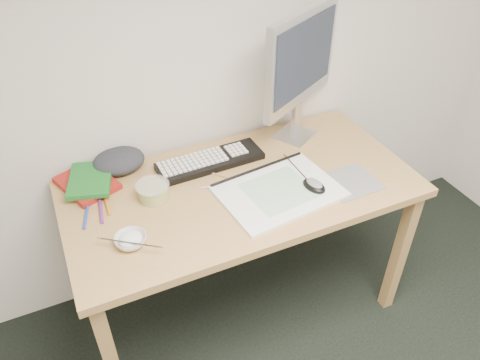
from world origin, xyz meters
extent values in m
plane|color=silver|center=(0.00, 1.80, 1.30)|extent=(3.60, 0.00, 3.60)
cube|color=#AE8450|center=(0.79, 1.13, 0.36)|extent=(0.05, 0.05, 0.71)
cube|color=#AE8450|center=(-0.51, 1.73, 0.36)|extent=(0.05, 0.05, 0.71)
cube|color=#AE8450|center=(0.79, 1.73, 0.36)|extent=(0.05, 0.05, 0.71)
cube|color=#AE8450|center=(0.14, 1.43, 0.73)|extent=(1.40, 0.70, 0.03)
cube|color=gray|center=(0.55, 1.26, 0.75)|extent=(0.21, 0.20, 0.00)
cube|color=white|center=(0.26, 1.33, 0.76)|extent=(0.49, 0.38, 0.01)
cube|color=black|center=(0.09, 1.62, 0.76)|extent=(0.46, 0.16, 0.03)
cube|color=silver|center=(0.52, 1.66, 0.75)|extent=(0.22, 0.22, 0.01)
cube|color=silver|center=(0.52, 1.66, 0.84)|extent=(0.06, 0.04, 0.16)
cube|color=silver|center=(0.52, 1.66, 1.13)|extent=(0.45, 0.27, 0.40)
cube|color=black|center=(0.52, 1.66, 1.14)|extent=(0.39, 0.22, 0.31)
ellipsoid|color=black|center=(0.39, 1.28, 0.78)|extent=(0.09, 0.12, 0.04)
imported|color=silver|center=(-0.34, 1.29, 0.77)|extent=(0.13, 0.13, 0.03)
cylinder|color=#B6B7B9|center=(-0.35, 1.26, 0.79)|extent=(0.19, 0.14, 0.02)
cylinder|color=#CCCE48|center=(-0.20, 1.50, 0.78)|extent=(0.16, 0.16, 0.06)
cube|color=maroon|center=(-0.42, 1.68, 0.76)|extent=(0.25, 0.28, 0.02)
cube|color=#196521|center=(-0.40, 1.67, 0.78)|extent=(0.22, 0.26, 0.02)
ellipsoid|color=#23252A|center=(-0.27, 1.75, 0.79)|extent=(0.19, 0.16, 0.07)
cylinder|color=pink|center=(0.07, 1.46, 0.75)|extent=(0.18, 0.04, 0.01)
cylinder|color=tan|center=(0.12, 1.49, 0.75)|extent=(0.13, 0.15, 0.01)
cylinder|color=black|center=(0.27, 1.47, 0.75)|extent=(0.19, 0.01, 0.01)
cylinder|color=#1F3CA9|center=(-0.46, 1.49, 0.76)|extent=(0.04, 0.12, 0.01)
cylinder|color=#C87417|center=(-0.37, 1.53, 0.76)|extent=(0.02, 0.12, 0.01)
cylinder|color=#6A2381|center=(-0.40, 1.50, 0.76)|extent=(0.03, 0.13, 0.01)
camera|label=1|loc=(-0.47, 0.10, 1.92)|focal=35.00mm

